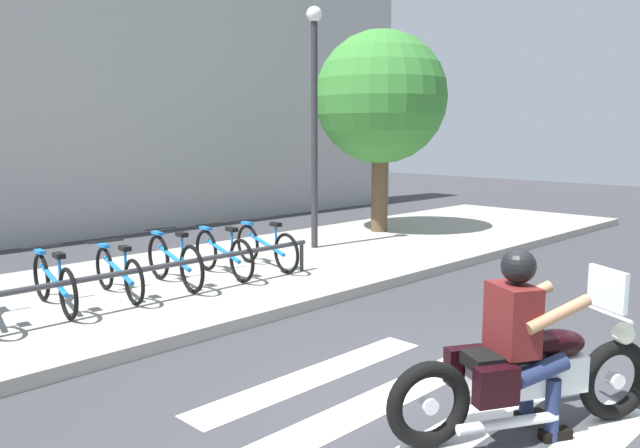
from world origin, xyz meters
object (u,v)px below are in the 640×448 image
object	(u,v)px
bicycle_4	(118,273)
tree_near_rack	(381,98)
bicycle_5	(174,261)
motorcycle	(528,375)
street_lamp	(314,108)
bicycle_7	(266,246)
bicycle_6	(223,253)
bicycle_3	(54,283)
bike_rack	(108,277)
rider	(522,329)

from	to	relation	value
bicycle_4	tree_near_rack	bearing A→B (deg)	9.49
bicycle_4	bicycle_5	world-z (taller)	bicycle_5
motorcycle	street_lamp	bearing A→B (deg)	58.21
bicycle_7	tree_near_rack	xyz separation A→B (m)	(4.18, 1.12, 2.50)
motorcycle	bicycle_6	xyz separation A→B (m)	(1.17, 5.43, 0.04)
bicycle_3	tree_near_rack	world-z (taller)	tree_near_rack
bike_rack	street_lamp	xyz separation A→B (m)	(4.74, 1.28, 2.13)
bicycle_3	bicycle_5	bearing A→B (deg)	-0.04
bicycle_5	street_lamp	distance (m)	4.18
bicycle_7	tree_near_rack	size ratio (longest dim) A/B	0.39
bicycle_5	bike_rack	bearing A→B (deg)	-156.31
bicycle_6	bike_rack	bearing A→B (deg)	-165.24
bike_rack	bicycle_3	bearing A→B (deg)	127.13
bicycle_3	tree_near_rack	bearing A→B (deg)	8.45
bicycle_6	bicycle_4	bearing A→B (deg)	179.96
street_lamp	rider	bearing A→B (deg)	-122.40
bike_rack	tree_near_rack	world-z (taller)	tree_near_rack
rider	bicycle_7	size ratio (longest dim) A/B	0.85
motorcycle	bike_rack	bearing A→B (deg)	100.82
bicycle_4	bicycle_5	distance (m)	0.84
bicycle_5	bicycle_6	bearing A→B (deg)	0.03
rider	bicycle_5	xyz separation A→B (m)	(0.40, 5.39, -0.32)
bicycle_7	street_lamp	world-z (taller)	street_lamp
motorcycle	bicycle_7	xyz separation A→B (m)	(2.01, 5.43, 0.03)
bicycle_6	bicycle_7	distance (m)	0.84
motorcycle	tree_near_rack	distance (m)	9.37
bicycle_3	rider	bearing A→B (deg)	-76.58
rider	bicycle_6	distance (m)	5.54
tree_near_rack	street_lamp	bearing A→B (deg)	-170.48
bicycle_7	motorcycle	bearing A→B (deg)	-110.34
bicycle_4	bicycle_6	xyz separation A→B (m)	(1.68, -0.00, 0.02)
motorcycle	bicycle_4	world-z (taller)	motorcycle
bike_rack	rider	bearing A→B (deg)	-79.85
street_lamp	bicycle_7	bearing A→B (deg)	-158.15
bicycle_5	tree_near_rack	size ratio (longest dim) A/B	0.38
rider	tree_near_rack	size ratio (longest dim) A/B	0.33
bicycle_4	tree_near_rack	distance (m)	7.25
motorcycle	bicycle_6	world-z (taller)	motorcycle
bicycle_3	tree_near_rack	size ratio (longest dim) A/B	0.38
bicycle_3	bicycle_7	distance (m)	3.36
bicycle_3	tree_near_rack	xyz separation A→B (m)	(7.55, 1.12, 2.50)
rider	bicycle_4	size ratio (longest dim) A/B	0.91
bicycle_6	bicycle_7	world-z (taller)	bicycle_6
motorcycle	bicycle_6	size ratio (longest dim) A/B	1.24
bicycle_4	bike_rack	bearing A→B (deg)	-127.18
bicycle_7	tree_near_rack	bearing A→B (deg)	15.00
bicycle_5	bike_rack	world-z (taller)	bicycle_5
bicycle_7	street_lamp	xyz separation A→B (m)	(1.80, 0.72, 2.22)
bicycle_5	tree_near_rack	world-z (taller)	tree_near_rack
bike_rack	bicycle_5	bearing A→B (deg)	23.69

